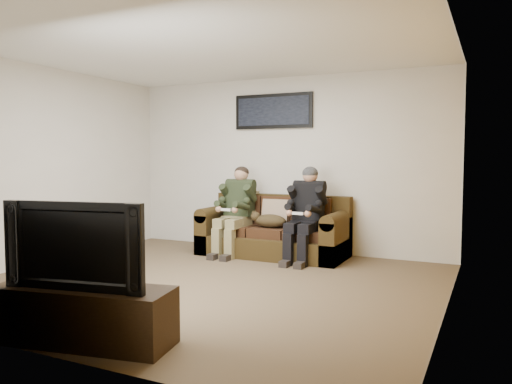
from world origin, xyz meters
The scene contains 16 objects.
floor centered at (0.00, 0.00, 0.00)m, with size 5.00×5.00×0.00m, color brown.
ceiling centered at (0.00, 0.00, 2.60)m, with size 5.00×5.00×0.00m, color silver.
wall_back centered at (0.00, 2.25, 1.30)m, with size 5.00×5.00×0.00m, color beige.
wall_front centered at (0.00, -2.25, 1.30)m, with size 5.00×5.00×0.00m, color beige.
wall_left centered at (-2.50, 0.00, 1.30)m, with size 4.50×4.50×0.00m, color beige.
wall_right centered at (2.50, 0.00, 1.30)m, with size 4.50×4.50×0.00m, color beige.
accent_wall_right centered at (2.49, 0.00, 1.30)m, with size 4.50×4.50×0.00m, color #C07C13.
sofa centered at (0.03, 1.82, 0.32)m, with size 2.09×0.90×0.85m.
throw_pillow centered at (0.03, 1.86, 0.61)m, with size 0.40×0.11×0.38m, color #A08369.
throw_blanket centered at (-0.60, 2.09, 0.85)m, with size 0.43×0.21×0.08m, color tan.
person_left centered at (-0.51, 1.65, 0.71)m, with size 0.51×0.87×1.27m.
person_right centered at (0.57, 1.65, 0.71)m, with size 0.51×0.86×1.28m.
cat centered at (0.02, 1.65, 0.52)m, with size 0.66×0.26×0.24m.
framed_poster centered at (-0.17, 2.22, 2.10)m, with size 1.25×0.05×0.52m.
tv_stand centered at (0.09, -1.95, 0.22)m, with size 1.38×0.44×0.43m, color black.
television centered at (0.09, -1.95, 0.76)m, with size 1.14×0.15×0.65m, color black.
Camera 1 is at (2.87, -4.72, 1.41)m, focal length 35.00 mm.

